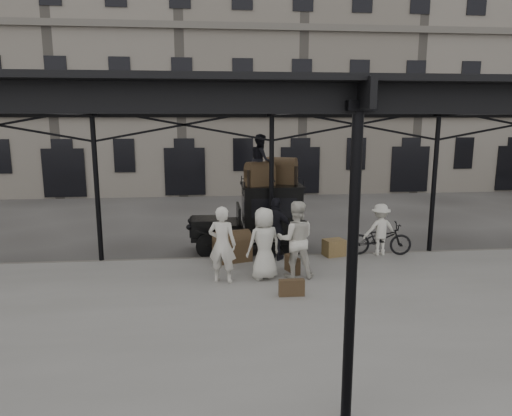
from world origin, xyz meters
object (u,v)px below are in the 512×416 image
at_px(porter_official, 276,229).
at_px(steamer_trunk_platform, 232,248).
at_px(bicycle, 380,239).
at_px(steamer_trunk_roof_near, 260,176).
at_px(porter_left, 222,244).
at_px(taxi, 261,215).

height_order(porter_official, steamer_trunk_platform, porter_official).
bearing_deg(bicycle, steamer_trunk_platform, 99.51).
relative_size(bicycle, steamer_trunk_platform, 1.86).
bearing_deg(steamer_trunk_roof_near, porter_left, -134.74).
height_order(porter_left, steamer_trunk_roof_near, steamer_trunk_roof_near).
height_order(bicycle, steamer_trunk_platform, bicycle).
relative_size(steamer_trunk_roof_near, steamer_trunk_platform, 0.83).
bearing_deg(steamer_trunk_roof_near, porter_official, -95.13).
bearing_deg(taxi, bicycle, -20.08).
relative_size(porter_official, steamer_trunk_roof_near, 2.16).
height_order(porter_left, bicycle, porter_left).
bearing_deg(taxi, porter_left, -112.80).
bearing_deg(bicycle, taxi, 77.31).
height_order(porter_left, porter_official, porter_left).
xyz_separation_m(bicycle, steamer_trunk_roof_near, (-3.55, 1.02, 1.84)).
xyz_separation_m(porter_left, steamer_trunk_roof_near, (1.25, 2.92, 1.37)).
height_order(porter_official, steamer_trunk_roof_near, steamer_trunk_roof_near).
xyz_separation_m(taxi, porter_official, (0.27, -1.43, -0.13)).
relative_size(porter_left, steamer_trunk_platform, 1.91).
height_order(steamer_trunk_roof_near, steamer_trunk_platform, steamer_trunk_roof_near).
distance_m(porter_left, steamer_trunk_platform, 1.86).
distance_m(porter_official, steamer_trunk_platform, 1.38).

